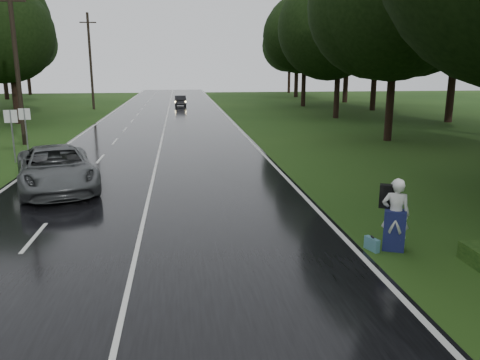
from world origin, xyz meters
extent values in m
plane|color=#254514|center=(0.00, 0.00, 0.00)|extent=(160.00, 160.00, 0.00)
cube|color=black|center=(0.00, 20.00, 0.02)|extent=(12.00, 140.00, 0.04)
cube|color=silver|center=(0.00, 20.00, 0.04)|extent=(0.12, 140.00, 0.01)
imported|color=#4E5254|center=(-3.67, 7.64, 0.89)|extent=(4.47, 6.64, 1.69)
imported|color=black|center=(1.37, 48.55, 0.67)|extent=(1.45, 3.86, 1.26)
imported|color=silver|center=(6.84, -0.10, 0.99)|extent=(0.86, 0.73, 1.99)
cube|color=navy|center=(6.84, -0.10, 0.56)|extent=(0.66, 0.57, 1.11)
cube|color=black|center=(6.72, 0.17, 1.43)|extent=(0.51, 0.40, 0.64)
cube|color=teal|center=(6.26, -0.06, 0.17)|extent=(0.28, 0.51, 0.35)
camera|label=1|loc=(1.24, -11.55, 4.82)|focal=35.70mm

